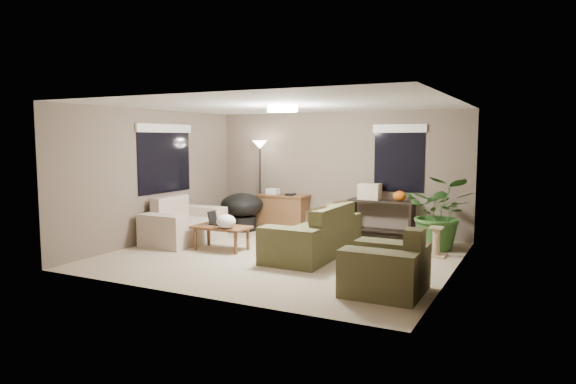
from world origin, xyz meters
The scene contains 20 objects.
room_shell centered at (0.00, 0.00, 1.25)m, with size 5.50×5.50×5.50m.
main_sofa centered at (0.49, 0.26, 0.29)m, with size 0.95×2.20×0.85m.
throw_pillows centered at (0.74, 0.26, 0.65)m, with size 0.34×1.39×0.47m.
loveseat centered at (-2.22, 0.16, 0.30)m, with size 0.90×1.60×0.85m.
armchair centered at (2.15, -1.29, 0.30)m, with size 0.95×1.00×0.85m.
coffee_table centered at (-1.16, -0.11, 0.36)m, with size 1.00×0.55×0.42m.
laptop centered at (-1.32, -0.01, 0.48)m, with size 0.37×0.26×0.24m.
plastic_bag centered at (-0.96, -0.26, 0.54)m, with size 0.34×0.31×0.24m, color white.
desk centered at (-1.13, 2.21, 0.38)m, with size 1.10×0.50×0.75m.
desk_papers centered at (-1.29, 2.20, 0.80)m, with size 0.68×0.27×0.12m.
console_table centered at (1.04, 2.23, 0.44)m, with size 1.30×0.40×0.75m.
pumpkin centered at (1.39, 2.23, 0.85)m, with size 0.24×0.24×0.20m, color orange.
cardboard_box centered at (0.79, 2.23, 0.91)m, with size 0.42×0.31×0.31m, color beige.
papasan_chair centered at (-1.85, 1.69, 0.47)m, with size 1.18×1.18×0.80m.
floor_lamp centered at (-1.66, 2.13, 1.60)m, with size 0.32×0.32×1.91m.
ceiling_fixture centered at (0.00, 0.00, 2.44)m, with size 0.50×0.50×0.10m, color white.
houseplant centered at (2.28, 1.64, 0.51)m, with size 1.18×1.31×1.02m, color #2D5923.
cat_scratching_post centered at (2.32, 1.07, 0.21)m, with size 0.32×0.32×0.50m.
window_left centered at (-2.73, 0.30, 1.78)m, with size 0.05×1.56×1.33m.
window_back centered at (1.30, 2.48, 1.79)m, with size 1.06×0.05×1.33m.
Camera 1 is at (3.90, -7.53, 1.96)m, focal length 32.00 mm.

